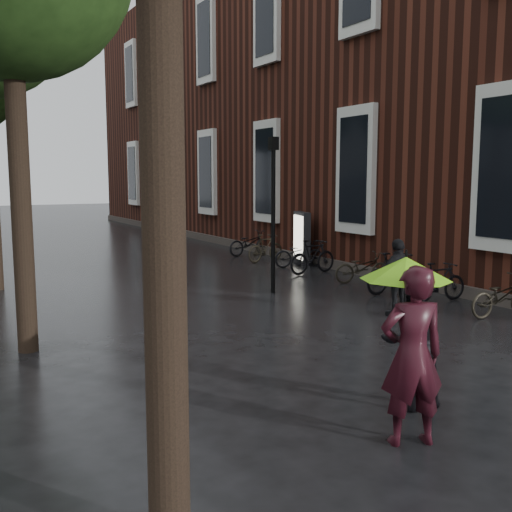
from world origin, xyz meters
TOP-DOWN VIEW (x-y plane):
  - brick_building at (10.47, 19.46)m, footprint 10.20×33.20m
  - person_burgundy at (-1.13, 1.41)m, footprint 0.81×0.67m
  - person_black at (-0.40, 2.17)m, footprint 0.86×0.69m
  - lime_umbrella at (-0.85, 1.83)m, footprint 1.02×1.02m
  - pedestrian_walking at (2.87, 5.92)m, footprint 0.94×0.42m
  - parked_bicycles at (4.61, 10.33)m, footprint 2.11×11.51m
  - ad_lightbox at (5.12, 12.79)m, footprint 0.26×1.13m
  - lamp_post at (1.93, 9.27)m, footprint 0.19×0.19m

SIDE VIEW (x-z plane):
  - parked_bicycles at x=4.61m, z-range -0.05..0.96m
  - pedestrian_walking at x=2.87m, z-range 0.00..1.58m
  - person_black at x=-0.40m, z-range 0.00..1.71m
  - ad_lightbox at x=5.12m, z-range 0.01..1.71m
  - person_burgundy at x=-1.13m, z-range 0.00..1.92m
  - lime_umbrella at x=-0.85m, z-range 1.05..2.56m
  - lamp_post at x=1.93m, z-range 0.40..4.15m
  - brick_building at x=10.47m, z-range -0.01..11.99m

